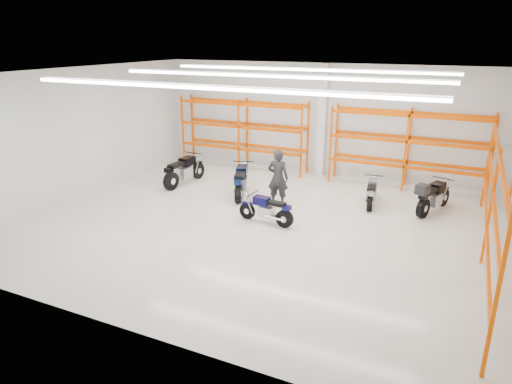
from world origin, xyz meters
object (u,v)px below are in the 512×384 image
at_px(motorcycle_back_d, 432,197).
at_px(motorcycle_back_c, 371,193).
at_px(motorcycle_back_a, 183,171).
at_px(standing_man, 278,178).
at_px(motorcycle_back_b, 241,182).
at_px(motorcycle_main, 268,210).
at_px(structural_column, 322,121).

bearing_deg(motorcycle_back_d, motorcycle_back_c, -177.30).
distance_m(motorcycle_back_a, standing_man, 4.25).
bearing_deg(motorcycle_back_d, motorcycle_back_a, -174.46).
bearing_deg(motorcycle_back_c, motorcycle_back_b, -167.09).
xyz_separation_m(motorcycle_main, standing_man, (-0.34, 1.61, 0.55)).
height_order(motorcycle_back_b, motorcycle_back_d, motorcycle_back_d).
bearing_deg(motorcycle_back_c, structural_column, 134.21).
distance_m(motorcycle_main, motorcycle_back_a, 5.03).
height_order(motorcycle_back_b, motorcycle_back_c, motorcycle_back_b).
distance_m(motorcycle_back_b, structural_column, 4.49).
distance_m(standing_man, structural_column, 4.30).
distance_m(motorcycle_back_c, standing_man, 3.23).
height_order(motorcycle_main, structural_column, structural_column).
xyz_separation_m(motorcycle_back_c, standing_man, (-2.88, -1.36, 0.54)).
height_order(motorcycle_back_a, motorcycle_back_d, motorcycle_back_a).
relative_size(motorcycle_back_a, structural_column, 0.52).
bearing_deg(structural_column, motorcycle_back_d, -30.07).
relative_size(motorcycle_main, motorcycle_back_c, 0.99).
xyz_separation_m(motorcycle_main, motorcycle_back_d, (4.45, 3.06, 0.12)).
height_order(motorcycle_main, standing_man, standing_man).
relative_size(motorcycle_back_d, standing_man, 1.10).
bearing_deg(standing_man, motorcycle_back_c, -161.27).
relative_size(motorcycle_back_c, standing_man, 0.96).
xyz_separation_m(motorcycle_main, motorcycle_back_c, (2.54, 2.97, 0.00)).
bearing_deg(standing_man, structural_column, -99.62).
xyz_separation_m(motorcycle_main, motorcycle_back_a, (-4.53, 2.19, 0.11)).
height_order(motorcycle_back_a, structural_column, structural_column).
bearing_deg(motorcycle_back_b, motorcycle_back_c, 12.91).
distance_m(motorcycle_main, structural_column, 5.99).
height_order(motorcycle_main, motorcycle_back_a, motorcycle_back_a).
bearing_deg(motorcycle_back_a, standing_man, -7.92).
xyz_separation_m(motorcycle_back_a, structural_column, (4.41, 3.52, 1.71)).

